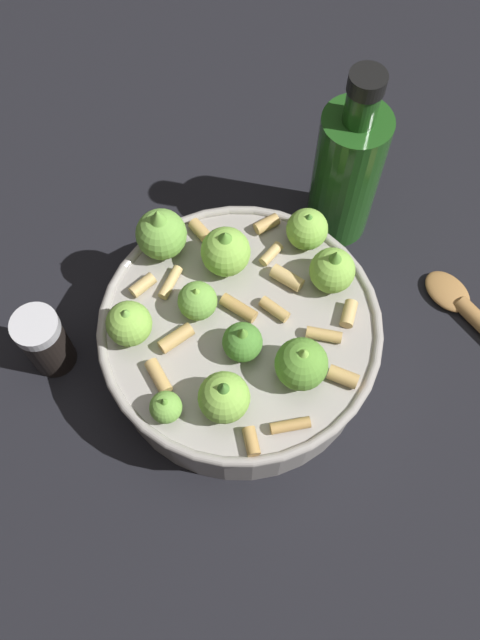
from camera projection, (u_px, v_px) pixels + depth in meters
ground_plane at (240, 355)px, 0.64m from camera, size 2.40×2.40×0.00m
cooking_pan at (239, 334)px, 0.60m from camera, size 0.25×0.25×0.13m
pepper_shaker at (45, 342)px, 0.60m from camera, size 0.04×0.04×0.08m
olive_oil_bottle at (346, 172)px, 0.63m from camera, size 0.06×0.06×0.20m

